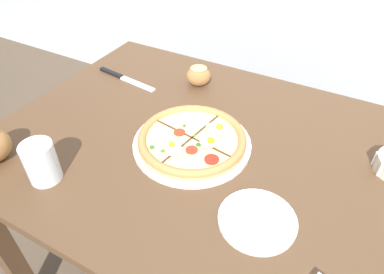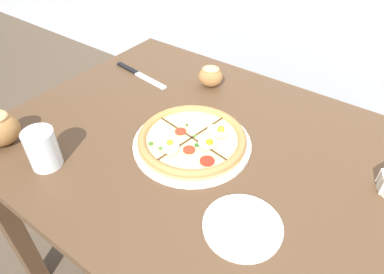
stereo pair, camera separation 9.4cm
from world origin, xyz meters
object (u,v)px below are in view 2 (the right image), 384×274
dining_table (208,173)px  knife_main (140,75)px  water_glass (43,151)px  bread_piece_far (211,76)px  pizza (192,140)px  side_saucer (243,226)px

dining_table → knife_main: 0.47m
dining_table → water_glass: bearing=-134.8°
dining_table → bread_piece_far: size_ratio=11.75×
knife_main → dining_table: bearing=-15.4°
pizza → side_saucer: bearing=-32.0°
dining_table → side_saucer: (0.21, -0.18, 0.11)m
knife_main → side_saucer: (0.63, -0.36, 0.00)m
knife_main → water_glass: (0.12, -0.48, 0.04)m
water_glass → bread_piece_far: bearing=77.5°
water_glass → dining_table: bearing=45.2°
dining_table → pizza: 0.13m
pizza → bread_piece_far: size_ratio=3.16×
water_glass → side_saucer: water_glass is taller
knife_main → side_saucer: same height
pizza → knife_main: size_ratio=1.27×
bread_piece_far → side_saucer: (0.39, -0.45, -0.03)m
side_saucer → pizza: bearing=148.0°
pizza → bread_piece_far: (-0.14, 0.29, 0.02)m
water_glass → side_saucer: 0.53m
bread_piece_far → water_glass: water_glass is taller
dining_table → side_saucer: 0.30m
pizza → water_glass: 0.39m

